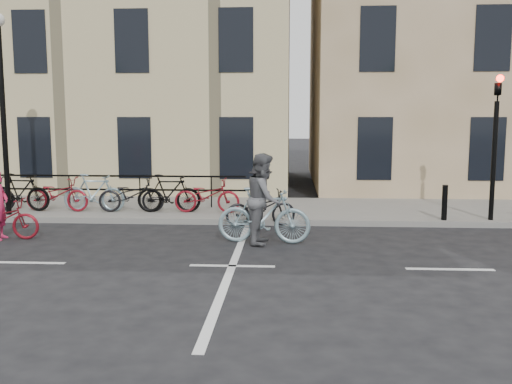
# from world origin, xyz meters

# --- Properties ---
(ground) EXTENTS (120.00, 120.00, 0.00)m
(ground) POSITION_xyz_m (0.00, 0.00, 0.00)
(ground) COLOR black
(ground) RESTS_ON ground
(sidewalk) EXTENTS (46.00, 4.00, 0.15)m
(sidewalk) POSITION_xyz_m (-4.00, 6.00, 0.07)
(sidewalk) COLOR slate
(sidewalk) RESTS_ON ground
(building_east) EXTENTS (14.00, 10.00, 12.00)m
(building_east) POSITION_xyz_m (9.00, 13.00, 6.15)
(building_east) COLOR tan
(building_east) RESTS_ON sidewalk
(building_west) EXTENTS (20.00, 10.00, 10.00)m
(building_west) POSITION_xyz_m (-9.00, 13.00, 5.15)
(building_west) COLOR tan
(building_west) RESTS_ON sidewalk
(traffic_light) EXTENTS (0.18, 0.30, 3.90)m
(traffic_light) POSITION_xyz_m (6.20, 4.34, 2.45)
(traffic_light) COLOR black
(traffic_light) RESTS_ON sidewalk
(lamp_post) EXTENTS (0.36, 0.36, 5.28)m
(lamp_post) POSITION_xyz_m (-6.50, 4.40, 3.49)
(lamp_post) COLOR black
(lamp_post) RESTS_ON sidewalk
(bollard_east) EXTENTS (0.14, 0.14, 0.90)m
(bollard_east) POSITION_xyz_m (5.00, 4.25, 0.60)
(bollard_east) COLOR black
(bollard_east) RESTS_ON sidewalk
(parked_bikes) EXTENTS (8.30, 1.23, 1.05)m
(parked_bikes) POSITION_xyz_m (-4.35, 5.04, 0.64)
(parked_bikes) COLOR black
(parked_bikes) RESTS_ON sidewalk
(cyclist_pink) EXTENTS (1.81, 0.74, 1.57)m
(cyclist_pink) POSITION_xyz_m (-5.50, 2.02, 0.55)
(cyclist_pink) COLOR maroon
(cyclist_pink) RESTS_ON ground
(cyclist_grey) EXTENTS (2.10, 1.03, 1.99)m
(cyclist_grey) POSITION_xyz_m (0.50, 1.99, 0.80)
(cyclist_grey) COLOR #83A1AB
(cyclist_grey) RESTS_ON ground
(cyclist_dark) EXTENTS (1.87, 1.13, 1.59)m
(cyclist_dark) POSITION_xyz_m (0.33, 3.90, 0.62)
(cyclist_dark) COLOR black
(cyclist_dark) RESTS_ON ground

